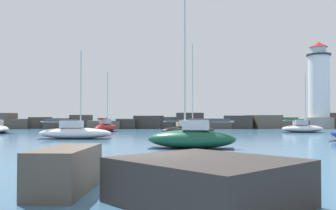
# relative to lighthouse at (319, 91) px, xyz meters

# --- Properties ---
(ground_plane) EXTENTS (600.00, 600.00, 0.00)m
(ground_plane) POSITION_rel_lighthouse_xyz_m (-26.96, -49.69, -6.19)
(ground_plane) COLOR #3D6B8E
(open_sea_beyond) EXTENTS (400.00, 116.00, 0.01)m
(open_sea_beyond) POSITION_rel_lighthouse_xyz_m (-26.96, 60.75, -6.19)
(open_sea_beyond) COLOR #2D5B7F
(open_sea_beyond) RESTS_ON ground
(breakwater_jetty) EXTENTS (62.71, 7.05, 2.55)m
(breakwater_jetty) POSITION_rel_lighthouse_xyz_m (-25.89, 0.85, -5.21)
(breakwater_jetty) COLOR #383330
(breakwater_jetty) RESTS_ON ground
(lighthouse) EXTENTS (4.54, 4.54, 14.23)m
(lighthouse) POSITION_rel_lighthouse_xyz_m (0.00, 0.00, 0.00)
(lighthouse) COLOR gray
(lighthouse) RESTS_ON ground
(foreground_rocks) EXTENTS (16.99, 6.08, 1.27)m
(foreground_rocks) POSITION_rel_lighthouse_xyz_m (-26.28, -51.08, -5.64)
(foreground_rocks) COLOR brown
(foreground_rocks) RESTS_ON ground
(sailboat_moored_0) EXTENTS (6.77, 2.08, 8.15)m
(sailboat_moored_0) POSITION_rel_lighthouse_xyz_m (-34.06, -25.93, -5.57)
(sailboat_moored_0) COLOR white
(sailboat_moored_0) RESTS_ON ground
(sailboat_moored_1) EXTENTS (6.91, 4.54, 10.34)m
(sailboat_moored_1) POSITION_rel_lighthouse_xyz_m (-22.99, -18.48, -5.61)
(sailboat_moored_1) COLOR black
(sailboat_moored_1) RESTS_ON ground
(sailboat_moored_2) EXTENTS (6.04, 2.97, 11.18)m
(sailboat_moored_2) POSITION_rel_lighthouse_xyz_m (-24.19, -35.97, -5.46)
(sailboat_moored_2) COLOR #195138
(sailboat_moored_2) RESTS_ON ground
(sailboat_moored_5) EXTENTS (3.12, 6.29, 7.87)m
(sailboat_moored_5) POSITION_rel_lighthouse_xyz_m (-33.13, -12.03, -5.56)
(sailboat_moored_5) COLOR maroon
(sailboat_moored_5) RESTS_ON ground
(sailboat_moored_7) EXTENTS (5.25, 2.29, 7.51)m
(sailboat_moored_7) POSITION_rel_lighthouse_xyz_m (-8.26, -13.94, -5.62)
(sailboat_moored_7) COLOR silver
(sailboat_moored_7) RESTS_ON ground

